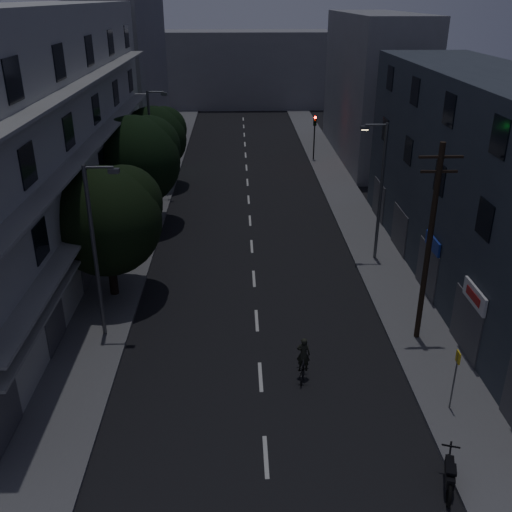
{
  "coord_description": "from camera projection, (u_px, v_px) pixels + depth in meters",
  "views": [
    {
      "loc": [
        -0.84,
        -12.87,
        14.42
      ],
      "look_at": [
        0.0,
        12.0,
        3.0
      ],
      "focal_mm": 40.0,
      "sensor_mm": 36.0,
      "label": 1
    }
  ],
  "objects": [
    {
      "name": "ground",
      "position": [
        250.0,
        218.0,
        40.44
      ],
      "size": [
        160.0,
        160.0,
        0.0
      ],
      "primitive_type": "plane",
      "color": "black",
      "rests_on": "ground"
    },
    {
      "name": "motorcycle",
      "position": [
        449.0,
        476.0,
        18.12
      ],
      "size": [
        0.83,
        1.95,
        1.29
      ],
      "rotation": [
        0.0,
        0.0,
        -0.3
      ],
      "color": "black",
      "rests_on": "ground"
    },
    {
      "name": "sidewalk_left",
      "position": [
        144.0,
        218.0,
        40.18
      ],
      "size": [
        3.0,
        90.0,
        0.15
      ],
      "primitive_type": "cube",
      "color": "#565659",
      "rests_on": "ground"
    },
    {
      "name": "cyclist",
      "position": [
        303.0,
        365.0,
        23.33
      ],
      "size": [
        0.81,
        1.58,
        1.91
      ],
      "rotation": [
        0.0,
        0.0,
        -0.19
      ],
      "color": "black",
      "rests_on": "ground"
    },
    {
      "name": "building_left",
      "position": [
        31.0,
        146.0,
        30.8
      ],
      "size": [
        7.0,
        36.0,
        14.0
      ],
      "color": "#A3A39E",
      "rests_on": "ground"
    },
    {
      "name": "street_lamp_left_far",
      "position": [
        152.0,
        139.0,
        42.54
      ],
      "size": [
        1.51,
        0.25,
        8.0
      ],
      "color": "#505357",
      "rests_on": "sidewalk_left"
    },
    {
      "name": "sidewalk_right",
      "position": [
        355.0,
        216.0,
        40.64
      ],
      "size": [
        3.0,
        90.0,
        0.15
      ],
      "primitive_type": "cube",
      "color": "#565659",
      "rests_on": "ground"
    },
    {
      "name": "lane_markings",
      "position": [
        248.0,
        191.0,
        46.11
      ],
      "size": [
        0.15,
        60.5,
        0.01
      ],
      "color": "beige",
      "rests_on": "ground"
    },
    {
      "name": "building_far_end",
      "position": [
        242.0,
        69.0,
        79.22
      ],
      "size": [
        24.0,
        8.0,
        10.0
      ],
      "primitive_type": "cube",
      "color": "slate",
      "rests_on": "ground"
    },
    {
      "name": "building_far_left",
      "position": [
        126.0,
        65.0,
        57.62
      ],
      "size": [
        6.0,
        20.0,
        16.0
      ],
      "primitive_type": "cube",
      "color": "slate",
      "rests_on": "ground"
    },
    {
      "name": "traffic_signal_far_right",
      "position": [
        315.0,
        128.0,
        53.04
      ],
      "size": [
        0.28,
        0.37,
        4.1
      ],
      "color": "black",
      "rests_on": "sidewalk_right"
    },
    {
      "name": "bus_stop_sign",
      "position": [
        456.0,
        370.0,
        20.91
      ],
      "size": [
        0.06,
        0.35,
        2.52
      ],
      "color": "#595B60",
      "rests_on": "sidewalk_right"
    },
    {
      "name": "tree_near",
      "position": [
        107.0,
        217.0,
        28.24
      ],
      "size": [
        5.52,
        5.52,
        6.81
      ],
      "color": "black",
      "rests_on": "sidewalk_left"
    },
    {
      "name": "building_right",
      "position": [
        494.0,
        191.0,
        28.52
      ],
      "size": [
        6.19,
        28.0,
        11.0
      ],
      "color": "#2E363F",
      "rests_on": "ground"
    },
    {
      "name": "building_far_right",
      "position": [
        373.0,
        87.0,
        53.53
      ],
      "size": [
        6.0,
        20.0,
        13.0
      ],
      "primitive_type": "cube",
      "color": "slate",
      "rests_on": "ground"
    },
    {
      "name": "tree_mid",
      "position": [
        136.0,
        158.0,
        37.29
      ],
      "size": [
        5.95,
        5.95,
        7.32
      ],
      "color": "black",
      "rests_on": "sidewalk_left"
    },
    {
      "name": "utility_pole",
      "position": [
        429.0,
        242.0,
        24.21
      ],
      "size": [
        1.8,
        0.24,
        9.0
      ],
      "color": "black",
      "rests_on": "sidewalk_right"
    },
    {
      "name": "street_lamp_left_near",
      "position": [
        96.0,
        245.0,
        24.56
      ],
      "size": [
        1.51,
        0.25,
        8.0
      ],
      "color": "#53545A",
      "rests_on": "sidewalk_left"
    },
    {
      "name": "traffic_signal_far_left",
      "position": [
        176.0,
        133.0,
        51.26
      ],
      "size": [
        0.28,
        0.37,
        4.1
      ],
      "color": "black",
      "rests_on": "sidewalk_left"
    },
    {
      "name": "tree_far",
      "position": [
        155.0,
        136.0,
        45.38
      ],
      "size": [
        5.17,
        5.17,
        6.39
      ],
      "color": "black",
      "rests_on": "sidewalk_left"
    },
    {
      "name": "street_lamp_right",
      "position": [
        379.0,
        186.0,
        32.16
      ],
      "size": [
        1.51,
        0.25,
        8.0
      ],
      "color": "#53565A",
      "rests_on": "sidewalk_right"
    }
  ]
}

